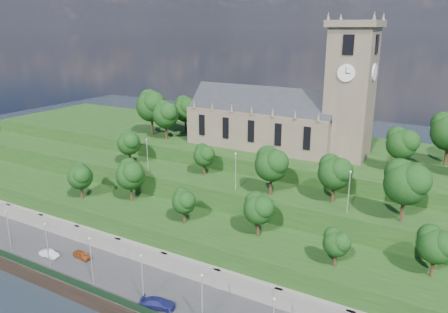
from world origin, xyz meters
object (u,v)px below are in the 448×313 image
Objects in this scene: car_left at (82,255)px; car_right at (158,303)px; car_middle at (49,254)px; church at (285,114)px.

car_left is 0.75× the size of car_right.
car_left reaches higher than car_middle.
church is 7.84× the size of car_right.
church is 48.12m from car_left.
car_right is at bearing -96.97° from car_left.
car_right is (25.15, -1.87, 0.11)m from car_middle.
car_right is (19.84, -4.35, 0.09)m from car_left.
car_left is 20.31m from car_right.
car_left is at bearing -70.06° from car_middle.
car_middle is (-25.54, -41.34, -19.92)m from church.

